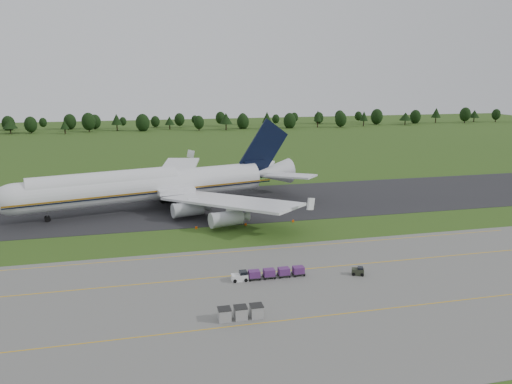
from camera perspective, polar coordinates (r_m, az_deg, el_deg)
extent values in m
plane|color=#2B4916|center=(111.04, -2.24, -5.04)|extent=(600.00, 600.00, 0.00)
cube|color=#63635F|center=(80.28, 2.54, -12.47)|extent=(300.00, 52.00, 0.06)
cube|color=black|center=(137.51, -4.48, -1.43)|extent=(300.00, 40.00, 0.08)
cube|color=#DCA10C|center=(90.86, 0.46, -9.25)|extent=(300.00, 0.25, 0.01)
cube|color=#DCA10C|center=(75.13, 3.81, -14.36)|extent=(300.00, 0.20, 0.01)
cube|color=#DCA10C|center=(101.76, -1.15, -6.73)|extent=(120.00, 0.20, 0.01)
cylinder|color=black|center=(337.33, -26.24, 6.27)|extent=(0.70, 0.70, 3.12)
cone|color=black|center=(336.93, -26.32, 6.99)|extent=(8.65, 8.65, 5.54)
cylinder|color=black|center=(334.46, -24.30, 6.44)|extent=(0.70, 0.70, 3.47)
sphere|color=black|center=(334.13, -24.36, 7.04)|extent=(7.48, 7.48, 7.48)
cylinder|color=black|center=(323.30, -20.99, 6.49)|extent=(0.70, 0.70, 2.92)
cone|color=black|center=(322.91, -21.05, 7.20)|extent=(5.19, 5.19, 5.19)
cylinder|color=black|center=(328.94, -18.54, 6.89)|extent=(0.70, 0.70, 4.23)
sphere|color=black|center=(328.53, -18.59, 7.65)|extent=(8.41, 8.41, 8.41)
cylinder|color=black|center=(331.20, -15.59, 7.10)|extent=(0.70, 0.70, 3.84)
cone|color=black|center=(330.72, -15.65, 8.02)|extent=(6.85, 6.85, 6.84)
cylinder|color=black|center=(325.46, -12.79, 7.11)|extent=(0.70, 0.70, 3.37)
sphere|color=black|center=(325.12, -12.83, 7.72)|extent=(8.67, 8.67, 8.67)
cylinder|color=black|center=(331.42, -9.83, 7.32)|extent=(0.70, 0.70, 3.04)
cone|color=black|center=(331.02, -9.86, 8.05)|extent=(6.30, 6.30, 5.41)
cylinder|color=black|center=(322.15, -6.54, 7.30)|extent=(0.70, 0.70, 3.40)
sphere|color=black|center=(321.81, -6.55, 7.91)|extent=(6.64, 6.64, 6.64)
cylinder|color=black|center=(324.03, -3.44, 7.44)|extent=(0.70, 0.70, 3.91)
cone|color=black|center=(323.52, -3.45, 8.40)|extent=(8.00, 8.00, 6.96)
cylinder|color=black|center=(331.03, -1.50, 7.50)|extent=(0.70, 0.70, 2.99)
sphere|color=black|center=(330.73, -1.50, 8.03)|extent=(7.92, 7.92, 7.92)
cylinder|color=black|center=(329.22, 1.26, 7.56)|extent=(0.70, 0.70, 4.06)
cone|color=black|center=(328.70, 1.27, 8.54)|extent=(6.47, 6.47, 7.22)
cylinder|color=black|center=(335.75, 3.87, 7.57)|extent=(0.70, 0.70, 3.09)
sphere|color=black|center=(335.45, 3.88, 8.10)|extent=(8.24, 8.24, 8.24)
cylinder|color=black|center=(341.81, 7.05, 7.68)|extent=(0.70, 0.70, 4.12)
cone|color=black|center=(341.31, 7.08, 8.64)|extent=(5.40, 5.40, 7.32)
cylinder|color=black|center=(344.08, 9.65, 7.58)|extent=(0.70, 0.70, 3.51)
sphere|color=black|center=(343.75, 9.67, 8.18)|extent=(7.67, 7.67, 7.67)
cylinder|color=black|center=(355.04, 12.20, 7.66)|extent=(0.70, 0.70, 3.71)
cone|color=black|center=(354.60, 12.24, 8.49)|extent=(5.68, 5.68, 6.59)
cylinder|color=black|center=(368.83, 13.60, 7.79)|extent=(0.70, 0.70, 3.69)
sphere|color=black|center=(368.51, 13.64, 8.37)|extent=(8.39, 8.39, 8.39)
cylinder|color=black|center=(372.14, 16.67, 7.61)|extent=(0.70, 0.70, 3.18)
cone|color=black|center=(371.78, 16.71, 8.29)|extent=(8.55, 8.55, 5.66)
cylinder|color=black|center=(385.33, 17.72, 7.72)|extent=(0.70, 0.70, 3.17)
sphere|color=black|center=(385.06, 17.75, 8.20)|extent=(7.71, 7.71, 7.71)
cylinder|color=black|center=(393.37, 19.84, 7.72)|extent=(0.70, 0.70, 3.99)
cone|color=black|center=(392.94, 19.90, 8.52)|extent=(6.83, 6.83, 7.09)
cylinder|color=black|center=(400.84, 22.74, 7.58)|extent=(0.70, 0.70, 4.14)
sphere|color=black|center=(400.51, 22.80, 8.18)|extent=(7.85, 7.85, 7.85)
cylinder|color=black|center=(412.32, 23.63, 7.57)|extent=(0.70, 0.70, 3.21)
cone|color=black|center=(411.98, 23.69, 8.18)|extent=(7.50, 7.50, 5.71)
cylinder|color=black|center=(418.51, 25.70, 7.47)|extent=(0.70, 0.70, 3.73)
sphere|color=black|center=(418.22, 25.75, 7.99)|extent=(6.26, 6.26, 6.26)
cylinder|color=silver|center=(133.84, -12.34, 0.62)|extent=(62.60, 22.01, 7.76)
cylinder|color=silver|center=(131.32, -16.93, 0.93)|extent=(37.04, 14.37, 6.05)
sphere|color=silver|center=(130.05, -25.77, -0.78)|extent=(7.76, 7.76, 7.76)
cone|color=silver|center=(147.02, 1.81, 2.26)|extent=(13.24, 9.91, 7.37)
cube|color=#B97D1B|center=(130.29, -11.89, 0.01)|extent=(67.11, 16.03, 0.38)
cube|color=silver|center=(119.57, -3.07, -1.07)|extent=(31.58, 35.15, 0.59)
cube|color=silver|center=(157.29, -9.10, 2.27)|extent=(18.52, 38.11, 0.59)
cylinder|color=#A0A3A9|center=(123.78, -7.80, -1.97)|extent=(8.14, 5.10, 3.45)
cylinder|color=#A0A3A9|center=(114.89, -3.41, -3.07)|extent=(8.14, 5.10, 3.45)
cylinder|color=#A0A3A9|center=(149.03, -11.20, 0.51)|extent=(8.14, 5.10, 3.45)
cylinder|color=#A0A3A9|center=(161.56, -10.57, 1.53)|extent=(8.14, 5.10, 3.45)
cube|color=black|center=(144.56, 0.89, 5.00)|extent=(15.42, 4.21, 17.30)
cube|color=silver|center=(140.84, 3.95, 1.88)|extent=(14.13, 14.06, 0.48)
cube|color=silver|center=(154.71, 0.91, 2.95)|extent=(10.09, 15.17, 0.48)
cylinder|color=slate|center=(131.43, -22.74, -2.63)|extent=(0.39, 0.39, 2.37)
cylinder|color=black|center=(131.56, -22.72, -2.83)|extent=(1.59, 1.27, 1.40)
cylinder|color=slate|center=(132.18, -8.99, -1.65)|extent=(0.39, 0.39, 2.37)
cylinder|color=black|center=(132.31, -8.98, -1.85)|extent=(1.59, 1.27, 1.40)
cylinder|color=slate|center=(141.18, -10.20, -0.74)|extent=(0.39, 0.39, 2.37)
cylinder|color=black|center=(141.30, -10.19, -0.93)|extent=(1.59, 1.27, 1.40)
cube|color=white|center=(87.56, -1.89, -9.74)|extent=(2.80, 1.51, 1.19)
cylinder|color=black|center=(86.82, -2.42, -10.15)|extent=(0.65, 0.24, 0.65)
cube|color=black|center=(88.15, -0.21, -9.72)|extent=(2.15, 1.62, 0.13)
cube|color=#4D225C|center=(87.90, -0.21, -9.34)|extent=(1.94, 1.51, 1.19)
cylinder|color=black|center=(87.37, -0.66, -10.08)|extent=(0.37, 0.16, 0.37)
cube|color=black|center=(88.75, 1.50, -9.56)|extent=(2.15, 1.62, 0.13)
cube|color=#4D225C|center=(88.50, 1.51, -9.18)|extent=(1.94, 1.51, 1.19)
cylinder|color=black|center=(87.95, 1.08, -9.92)|extent=(0.37, 0.16, 0.37)
cube|color=black|center=(89.42, 3.20, -9.40)|extent=(2.15, 1.62, 0.13)
cube|color=#4D225C|center=(89.17, 3.20, -9.02)|extent=(1.94, 1.51, 1.19)
cylinder|color=black|center=(88.60, 2.79, -9.75)|extent=(0.37, 0.16, 0.37)
cube|color=black|center=(90.17, 4.86, -9.23)|extent=(2.15, 1.62, 0.13)
cube|color=#4D225C|center=(89.93, 4.87, -8.85)|extent=(1.94, 1.51, 1.19)
cylinder|color=black|center=(89.34, 4.48, -9.58)|extent=(0.37, 0.16, 0.37)
cylinder|color=black|center=(87.67, -1.89, -9.90)|extent=(0.65, 0.24, 0.65)
cube|color=#2A2F21|center=(91.78, 11.55, -8.91)|extent=(2.41, 1.94, 1.15)
cylinder|color=black|center=(91.07, 11.29, -9.27)|extent=(0.59, 0.21, 0.59)
cylinder|color=black|center=(92.71, 11.80, -8.88)|extent=(0.59, 0.21, 0.59)
cube|color=#959595|center=(74.58, -3.63, -13.82)|extent=(1.79, 1.79, 1.79)
cube|color=black|center=(74.16, -3.65, -13.17)|extent=(1.90, 1.90, 0.09)
cube|color=#959595|center=(74.96, -1.77, -13.64)|extent=(1.79, 1.79, 1.79)
cube|color=black|center=(74.54, -1.78, -13.00)|extent=(1.90, 1.90, 0.09)
cube|color=#959595|center=(75.42, 0.06, -13.46)|extent=(1.79, 1.79, 1.79)
cube|color=black|center=(75.00, 0.06, -12.82)|extent=(1.90, 1.90, 0.09)
cube|color=#FB5307|center=(116.57, -6.84, -4.07)|extent=(0.50, 0.12, 0.60)
cube|color=black|center=(116.65, -6.84, -4.20)|extent=(0.30, 0.30, 0.04)
cube|color=#FB5307|center=(118.33, -1.18, -3.71)|extent=(0.50, 0.12, 0.60)
cube|color=black|center=(118.41, -1.18, -3.84)|extent=(0.30, 0.30, 0.04)
cube|color=#FB5307|center=(121.21, 4.26, -3.33)|extent=(0.50, 0.12, 0.60)
cube|color=black|center=(121.29, 4.25, -3.46)|extent=(0.30, 0.30, 0.04)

